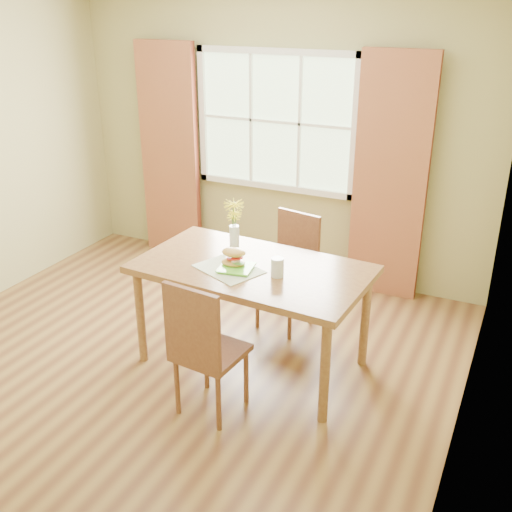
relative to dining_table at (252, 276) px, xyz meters
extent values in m
cube|color=olive|center=(-0.57, -0.19, -0.74)|extent=(4.20, 3.80, 0.02)
cube|color=tan|center=(-0.57, 1.72, 0.62)|extent=(4.20, 0.02, 2.70)
cube|color=tan|center=(1.54, -0.19, 0.62)|extent=(0.02, 3.80, 2.70)
cube|color=#AACA99|center=(-0.57, 1.69, 0.77)|extent=(1.50, 0.02, 1.20)
cube|color=white|center=(-0.57, 1.66, 1.40)|extent=(1.62, 0.04, 0.06)
cube|color=white|center=(-0.57, 1.66, 0.14)|extent=(1.62, 0.04, 0.06)
cube|color=white|center=(-1.35, 1.66, 0.77)|extent=(0.06, 0.04, 1.32)
cube|color=white|center=(0.21, 1.66, 0.77)|extent=(0.06, 0.04, 1.32)
cube|color=white|center=(-0.57, 1.67, 0.77)|extent=(1.50, 0.03, 0.02)
cube|color=#602516|center=(-1.72, 1.59, 0.37)|extent=(0.65, 0.08, 2.20)
cube|color=#602516|center=(0.58, 1.59, 0.37)|extent=(0.65, 0.08, 2.20)
cube|color=olive|center=(0.00, 0.00, 0.06)|extent=(1.71, 1.03, 0.05)
cylinder|color=olive|center=(-0.77, -0.34, -0.35)|extent=(0.07, 0.07, 0.76)
cylinder|color=olive|center=(0.72, -0.43, -0.35)|extent=(0.07, 0.07, 0.76)
cylinder|color=olive|center=(-0.72, 0.43, -0.35)|extent=(0.07, 0.07, 0.76)
cylinder|color=olive|center=(0.77, 0.34, -0.35)|extent=(0.07, 0.07, 0.76)
cube|color=brown|center=(0.00, -0.62, -0.29)|extent=(0.45, 0.45, 0.04)
cube|color=brown|center=(-0.02, -0.80, 0.00)|extent=(0.41, 0.07, 0.53)
cylinder|color=brown|center=(-0.18, -0.77, -0.52)|extent=(0.04, 0.04, 0.42)
cylinder|color=brown|center=(0.15, -0.80, -0.52)|extent=(0.04, 0.04, 0.42)
cylinder|color=brown|center=(-0.15, -0.44, -0.52)|extent=(0.04, 0.04, 0.42)
cylinder|color=brown|center=(0.18, -0.47, -0.52)|extent=(0.04, 0.04, 0.42)
cube|color=brown|center=(0.00, 0.62, -0.29)|extent=(0.47, 0.47, 0.04)
cube|color=brown|center=(0.03, 0.80, -0.02)|extent=(0.40, 0.11, 0.52)
cylinder|color=brown|center=(-0.19, 0.49, -0.52)|extent=(0.03, 0.03, 0.41)
cylinder|color=brown|center=(0.13, 0.43, -0.52)|extent=(0.03, 0.03, 0.41)
cylinder|color=brown|center=(-0.13, 0.81, -0.52)|extent=(0.03, 0.03, 0.41)
cylinder|color=brown|center=(0.19, 0.75, -0.52)|extent=(0.03, 0.03, 0.41)
cube|color=beige|center=(-0.13, -0.12, 0.09)|extent=(0.54, 0.48, 0.01)
cube|color=#6FE138|center=(-0.07, -0.11, 0.10)|extent=(0.27, 0.27, 0.01)
ellipsoid|color=#F3C352|center=(-0.11, -0.09, 0.12)|extent=(0.19, 0.15, 0.05)
ellipsoid|color=#4C8C2D|center=(-0.06, -0.11, 0.14)|extent=(0.10, 0.07, 0.01)
cylinder|color=red|center=(-0.11, -0.09, 0.16)|extent=(0.09, 0.09, 0.01)
cylinder|color=red|center=(-0.08, -0.08, 0.17)|extent=(0.09, 0.09, 0.01)
ellipsoid|color=#F3C352|center=(-0.10, -0.08, 0.20)|extent=(0.19, 0.15, 0.06)
cylinder|color=silver|center=(0.23, -0.08, 0.15)|extent=(0.09, 0.09, 0.14)
cylinder|color=silver|center=(0.23, -0.08, 0.14)|extent=(0.08, 0.08, 0.11)
cylinder|color=silver|center=(-0.26, 0.23, 0.18)|extent=(0.08, 0.08, 0.19)
cylinder|color=silver|center=(-0.26, 0.23, 0.13)|extent=(0.06, 0.06, 0.09)
cylinder|color=#3D7028|center=(-0.26, 0.23, 0.26)|extent=(0.01, 0.01, 0.35)
cylinder|color=#3D7028|center=(-0.25, 0.22, 0.23)|extent=(0.01, 0.01, 0.29)
cylinder|color=#3D7028|center=(-0.27, 0.24, 0.21)|extent=(0.01, 0.01, 0.25)
camera|label=1|loc=(1.71, -3.51, 1.87)|focal=42.00mm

